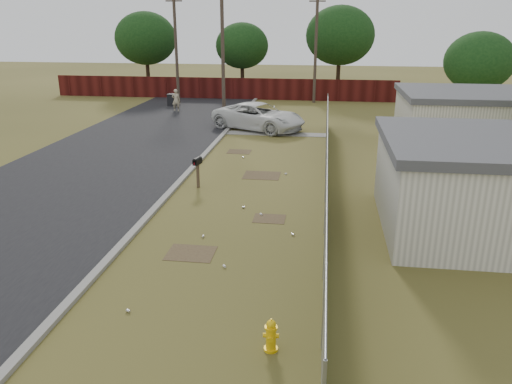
# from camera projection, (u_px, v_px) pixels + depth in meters

# --- Properties ---
(ground) EXTENTS (120.00, 120.00, 0.00)m
(ground) POSITION_uv_depth(u_px,v_px,m) (244.00, 198.00, 19.31)
(ground) COLOR olive
(ground) RESTS_ON ground
(street) EXTENTS (15.10, 60.00, 0.12)m
(street) POSITION_uv_depth(u_px,v_px,m) (147.00, 143.00, 27.71)
(street) COLOR black
(street) RESTS_ON ground
(chainlink_fence) EXTENTS (0.10, 27.06, 2.02)m
(chainlink_fence) POSITION_uv_depth(u_px,v_px,m) (327.00, 174.00, 19.60)
(chainlink_fence) COLOR gray
(chainlink_fence) RESTS_ON ground
(privacy_fence) EXTENTS (30.00, 0.12, 1.80)m
(privacy_fence) POSITION_uv_depth(u_px,v_px,m) (222.00, 88.00, 43.19)
(privacy_fence) COLOR #4A120F
(privacy_fence) RESTS_ON ground
(utility_poles) EXTENTS (12.60, 8.24, 9.00)m
(utility_poles) POSITION_uv_depth(u_px,v_px,m) (239.00, 45.00, 37.59)
(utility_poles) COLOR #45392E
(utility_poles) RESTS_ON ground
(houses) EXTENTS (9.30, 17.24, 3.10)m
(houses) POSITION_uv_depth(u_px,v_px,m) (489.00, 148.00, 20.47)
(houses) COLOR silver
(houses) RESTS_ON ground
(horizon_trees) EXTENTS (33.32, 31.94, 7.78)m
(horizon_trees) POSITION_uv_depth(u_px,v_px,m) (301.00, 45.00, 39.73)
(horizon_trees) COLOR #322216
(horizon_trees) RESTS_ON ground
(fire_hydrant) EXTENTS (0.34, 0.34, 0.75)m
(fire_hydrant) POSITION_uv_depth(u_px,v_px,m) (271.00, 336.00, 10.31)
(fire_hydrant) COLOR yellow
(fire_hydrant) RESTS_ON ground
(mailbox) EXTENTS (0.30, 0.56, 1.27)m
(mailbox) POSITION_uv_depth(u_px,v_px,m) (197.00, 164.00, 20.19)
(mailbox) COLOR brown
(mailbox) RESTS_ON ground
(pickup_truck) EXTENTS (6.50, 5.05, 1.64)m
(pickup_truck) POSITION_uv_depth(u_px,v_px,m) (259.00, 116.00, 31.06)
(pickup_truck) COLOR silver
(pickup_truck) RESTS_ON ground
(pedestrian) EXTENTS (0.66, 0.49, 1.66)m
(pedestrian) POSITION_uv_depth(u_px,v_px,m) (176.00, 100.00, 37.26)
(pedestrian) COLOR tan
(pedestrian) RESTS_ON ground
(trash_bin) EXTENTS (0.67, 0.73, 0.95)m
(trash_bin) POSITION_uv_depth(u_px,v_px,m) (172.00, 100.00, 39.74)
(trash_bin) COLOR black
(trash_bin) RESTS_ON ground
(scattered_litter) EXTENTS (3.67, 14.16, 0.07)m
(scattered_litter) POSITION_uv_depth(u_px,v_px,m) (242.00, 215.00, 17.52)
(scattered_litter) COLOR silver
(scattered_litter) RESTS_ON ground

